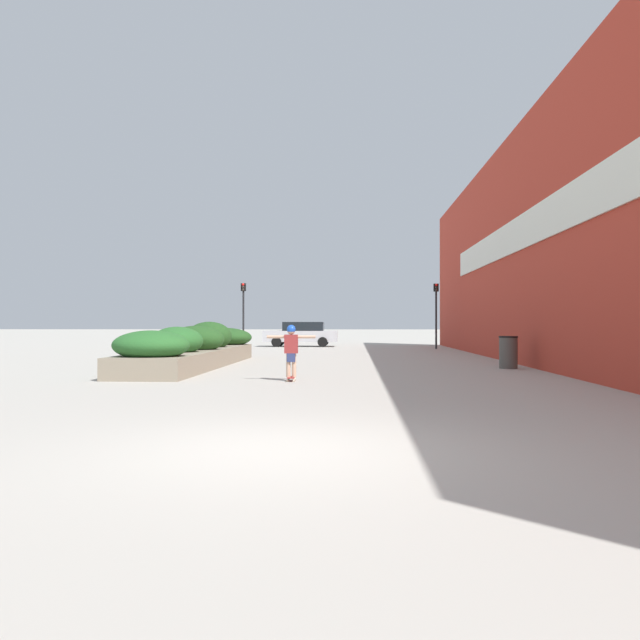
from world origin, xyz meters
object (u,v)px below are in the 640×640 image
at_px(skateboarder, 291,345).
at_px(car_center_left, 532,333).
at_px(traffic_light_right, 436,305).
at_px(car_leftmost, 301,334).
at_px(traffic_light_left, 243,304).
at_px(skateboard, 291,378).
at_px(trash_bin, 508,352).

relative_size(skateboarder, car_center_left, 0.33).
relative_size(skateboarder, traffic_light_right, 0.35).
relative_size(car_leftmost, car_center_left, 1.17).
bearing_deg(traffic_light_right, skateboarder, -107.22).
xyz_separation_m(car_leftmost, traffic_light_left, (-3.12, -3.29, 1.76)).
height_order(skateboarder, traffic_light_right, traffic_light_right).
relative_size(skateboarder, car_leftmost, 0.29).
xyz_separation_m(skateboard, trash_bin, (6.54, 4.70, 0.46)).
relative_size(skateboarder, trash_bin, 1.26).
xyz_separation_m(skateboard, skateboarder, (-0.00, 0.00, 0.83)).
distance_m(skateboarder, car_leftmost, 23.68).
bearing_deg(trash_bin, car_center_left, 72.44).
xyz_separation_m(trash_bin, car_center_left, (6.95, 21.98, 0.26)).
xyz_separation_m(skateboarder, traffic_light_left, (-4.85, 20.33, 1.67)).
relative_size(skateboard, traffic_light_right, 0.16).
distance_m(trash_bin, traffic_light_right, 15.67).
bearing_deg(car_leftmost, car_center_left, -78.65).
bearing_deg(skateboarder, car_leftmost, 92.26).
relative_size(car_leftmost, traffic_light_right, 1.24).
bearing_deg(traffic_light_right, traffic_light_left, 179.55).
distance_m(trash_bin, traffic_light_left, 19.45).
xyz_separation_m(skateboarder, car_leftmost, (-1.73, 23.62, -0.09)).
height_order(trash_bin, traffic_light_right, traffic_light_right).
relative_size(trash_bin, car_leftmost, 0.23).
bearing_deg(car_leftmost, traffic_light_left, 136.52).
distance_m(traffic_light_left, traffic_light_right, 11.13).
bearing_deg(car_center_left, skateboard, 153.17).
distance_m(skateboarder, trash_bin, 8.07).
xyz_separation_m(car_center_left, traffic_light_left, (-18.35, -6.35, 1.77)).
xyz_separation_m(skateboarder, trash_bin, (6.54, 4.70, -0.37)).
height_order(car_leftmost, car_center_left, car_leftmost).
relative_size(trash_bin, traffic_light_right, 0.28).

